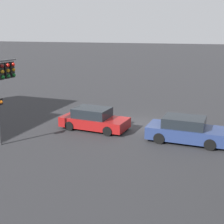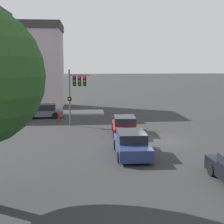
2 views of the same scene
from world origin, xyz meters
name	(u,v)px [view 1 (image 1 of 2)]	position (x,y,z in m)	size (l,w,h in m)	color
ground_plane	(141,124)	(0.00, 0.00, 0.00)	(300.00, 300.00, 0.00)	#28282B
traffic_signal	(3,79)	(6.22, 6.06, 3.67)	(0.56, 2.01, 5.14)	#515456
crossing_car_1	(186,130)	(-3.39, 2.42, 0.69)	(4.49, 2.09, 1.46)	navy
crossing_car_2	(94,119)	(2.56, 2.12, 0.65)	(4.44, 2.18, 1.40)	maroon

